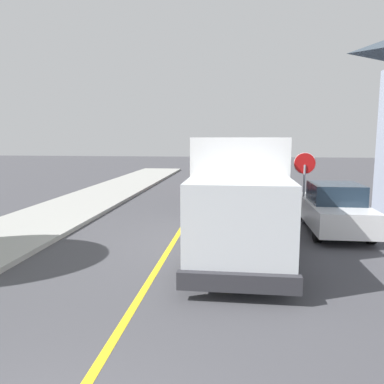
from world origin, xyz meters
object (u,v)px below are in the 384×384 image
at_px(box_truck, 239,188).
at_px(parked_car_near, 233,187).
at_px(stop_sign, 304,174).
at_px(parked_van_across, 334,209).
at_px(parked_car_mid, 237,176).

height_order(box_truck, parked_car_near, box_truck).
bearing_deg(stop_sign, parked_car_near, 122.24).
xyz_separation_m(parked_van_across, stop_sign, (-0.80, 1.22, 1.06)).
relative_size(box_truck, parked_car_near, 1.62).
xyz_separation_m(parked_car_near, stop_sign, (2.65, -4.21, 1.06)).
height_order(parked_car_near, parked_car_mid, same).
height_order(parked_van_across, stop_sign, stop_sign).
bearing_deg(box_truck, parked_car_mid, 90.13).
bearing_deg(stop_sign, box_truck, -125.30).
relative_size(box_truck, parked_car_mid, 1.62).
height_order(parked_car_near, stop_sign, stop_sign).
distance_m(parked_car_mid, stop_sign, 10.10).
distance_m(parked_car_near, parked_car_mid, 5.53).
distance_m(parked_van_across, stop_sign, 1.80).
bearing_deg(parked_car_near, box_truck, -88.28).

